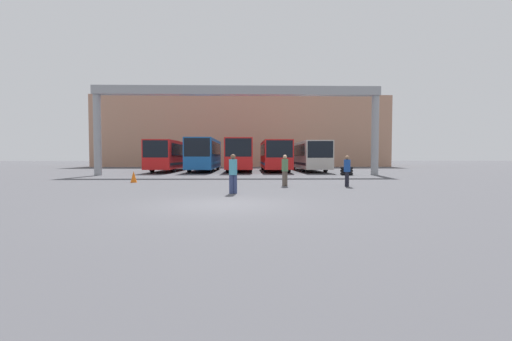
# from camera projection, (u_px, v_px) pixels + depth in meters

# --- Properties ---
(ground_plane) EXTENTS (200.00, 200.00, 0.00)m
(ground_plane) POSITION_uv_depth(u_px,v_px,m) (222.00, 205.00, 11.08)
(ground_plane) COLOR #47474C
(building_backdrop) EXTENTS (44.27, 12.00, 10.54)m
(building_backdrop) POSITION_uv_depth(u_px,v_px,m) (243.00, 134.00, 55.86)
(building_backdrop) COLOR tan
(building_backdrop) RESTS_ON ground
(overhead_gantry) EXTENTS (23.35, 0.80, 7.26)m
(overhead_gantry) POSITION_uv_depth(u_px,v_px,m) (238.00, 103.00, 27.89)
(overhead_gantry) COLOR gray
(overhead_gantry) RESTS_ON ground
(bus_slot_0) EXTENTS (2.45, 12.24, 3.08)m
(bus_slot_0) POSITION_uv_depth(u_px,v_px,m) (171.00, 154.00, 36.13)
(bus_slot_0) COLOR red
(bus_slot_0) RESTS_ON ground
(bus_slot_1) EXTENTS (2.53, 10.76, 3.28)m
(bus_slot_1) POSITION_uv_depth(u_px,v_px,m) (205.00, 153.00, 35.48)
(bus_slot_1) COLOR #1959A5
(bus_slot_1) RESTS_ON ground
(bus_slot_2) EXTENTS (2.57, 12.23, 3.25)m
(bus_slot_2) POSITION_uv_depth(u_px,v_px,m) (240.00, 153.00, 36.30)
(bus_slot_2) COLOR red
(bus_slot_2) RESTS_ON ground
(bus_slot_3) EXTENTS (2.61, 10.69, 3.08)m
(bus_slot_3) POSITION_uv_depth(u_px,v_px,m) (275.00, 154.00, 35.63)
(bus_slot_3) COLOR red
(bus_slot_3) RESTS_ON ground
(bus_slot_4) EXTENTS (2.52, 12.42, 3.02)m
(bus_slot_4) POSITION_uv_depth(u_px,v_px,m) (308.00, 155.00, 36.58)
(bus_slot_4) COLOR beige
(bus_slot_4) RESTS_ON ground
(pedestrian_mid_right) EXTENTS (0.34, 0.34, 1.66)m
(pedestrian_mid_right) POSITION_uv_depth(u_px,v_px,m) (233.00, 173.00, 14.32)
(pedestrian_mid_right) COLOR navy
(pedestrian_mid_right) RESTS_ON ground
(pedestrian_near_left) EXTENTS (0.34, 0.34, 1.64)m
(pedestrian_near_left) POSITION_uv_depth(u_px,v_px,m) (285.00, 170.00, 17.94)
(pedestrian_near_left) COLOR brown
(pedestrian_near_left) RESTS_ON ground
(pedestrian_mid_left) EXTENTS (0.33, 0.33, 1.60)m
(pedestrian_mid_left) POSITION_uv_depth(u_px,v_px,m) (347.00, 170.00, 17.66)
(pedestrian_mid_left) COLOR black
(pedestrian_mid_left) RESTS_ON ground
(traffic_cone) EXTENTS (0.38, 0.38, 0.69)m
(traffic_cone) POSITION_uv_depth(u_px,v_px,m) (134.00, 177.00, 20.39)
(traffic_cone) COLOR orange
(traffic_cone) RESTS_ON ground
(tire_stack) EXTENTS (1.04, 1.04, 0.72)m
(tire_stack) POSITION_uv_depth(u_px,v_px,m) (347.00, 171.00, 28.32)
(tire_stack) COLOR black
(tire_stack) RESTS_ON ground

